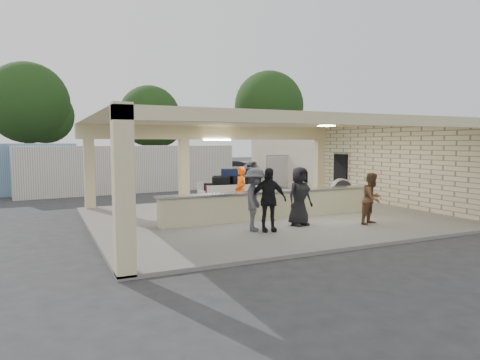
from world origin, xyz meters
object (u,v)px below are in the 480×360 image
car_white_b (332,171)px  baggage_counter (271,205)px  luggage_cart (234,187)px  car_dark (236,171)px  passenger_a (372,198)px  car_white_a (257,171)px  baggage_handler (241,191)px  drum_fan (342,190)px  passenger_d (300,196)px  passenger_c (255,199)px  container_white (130,169)px  passenger_b (268,200)px

car_white_b → baggage_counter: bearing=118.5°
luggage_cart → car_dark: size_ratio=0.67×
passenger_a → car_white_a: 17.23m
car_dark → car_white_b: bearing=-95.8°
baggage_handler → passenger_a: baggage_handler is taller
drum_fan → passenger_d: bearing=-125.8°
baggage_handler → passenger_c: (-0.84, -2.81, 0.06)m
passenger_c → car_dark: (6.88, 16.35, -0.32)m
luggage_cart → passenger_c: 4.40m
passenger_c → car_white_b: 20.82m
passenger_d → container_white: 13.30m
drum_fan → passenger_c: size_ratio=0.55×
passenger_a → car_dark: passenger_a is taller
drum_fan → car_white_a: size_ratio=0.20×
car_dark → passenger_a: bearing=174.0°
car_white_b → passenger_a: bearing=128.9°
container_white → drum_fan: bearing=-55.6°
passenger_c → car_white_a: passenger_c is taller
baggage_handler → car_white_b: size_ratio=0.44×
passenger_b → container_white: 13.46m
drum_fan → baggage_counter: bearing=-139.8°
car_white_a → car_dark: car_white_a is taller
drum_fan → passenger_d: (-4.70, -3.80, 0.38)m
passenger_a → passenger_b: bearing=154.1°
drum_fan → passenger_b: bearing=-130.2°
baggage_counter → baggage_handler: 1.37m
car_dark → drum_fan: bearing=-178.5°
drum_fan → passenger_a: passenger_a is taller
luggage_cart → car_white_a: luggage_cart is taller
baggage_counter → passenger_c: 2.27m
baggage_counter → passenger_b: 2.27m
drum_fan → passenger_c: bearing=-133.0°
luggage_cart → passenger_b: size_ratio=1.54×
luggage_cart → passenger_c: (-1.19, -4.23, 0.09)m
luggage_cart → container_white: size_ratio=0.25×
baggage_handler → container_white: bearing=-169.2°
drum_fan → car_dark: (0.50, 12.40, 0.07)m
drum_fan → passenger_b: passenger_b is taller
passenger_b → passenger_d: 1.42m
passenger_a → passenger_c: 4.00m
car_white_a → drum_fan: bearing=-170.8°
passenger_a → car_white_a: passenger_a is taller
car_white_b → car_dark: size_ratio=0.92×
passenger_a → passenger_c: size_ratio=0.88×
passenger_b → passenger_d: size_ratio=1.01×
car_white_b → luggage_cart: bearing=111.9°
passenger_b → passenger_d: passenger_b is taller
car_white_a → container_white: size_ratio=0.43×
passenger_c → car_white_a: bearing=4.7°
drum_fan → container_white: (-7.61, 9.18, 0.63)m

